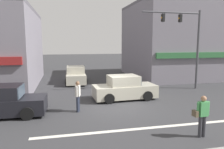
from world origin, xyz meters
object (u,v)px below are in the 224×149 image
at_px(utility_pole_far_right, 172,39).
at_px(sedan_crossing_rightbound, 124,89).
at_px(sedan_parked_curbside, 76,75).
at_px(pedestrian_mid_crossing, 78,94).
at_px(sedan_crossing_leftbound, 3,102).
at_px(pedestrian_foreground_with_bag, 202,114).
at_px(traffic_light_mast, 188,37).

relative_size(utility_pole_far_right, sedan_crossing_rightbound, 1.89).
distance_m(utility_pole_far_right, sedan_parked_curbside, 10.12).
bearing_deg(pedestrian_mid_crossing, sedan_crossing_rightbound, 32.21).
bearing_deg(pedestrian_mid_crossing, utility_pole_far_right, 40.74).
bearing_deg(sedan_crossing_rightbound, pedestrian_mid_crossing, -147.79).
relative_size(sedan_crossing_leftbound, pedestrian_foreground_with_bag, 2.50).
bearing_deg(sedan_parked_curbside, traffic_light_mast, -28.85).
relative_size(utility_pole_far_right, pedestrian_mid_crossing, 4.71).
relative_size(traffic_light_mast, sedan_crossing_rightbound, 1.49).
distance_m(pedestrian_foreground_with_bag, pedestrian_mid_crossing, 6.25).
height_order(sedan_crossing_rightbound, pedestrian_mid_crossing, pedestrian_mid_crossing).
xyz_separation_m(sedan_parked_curbside, sedan_crossing_rightbound, (2.77, -6.63, 0.00)).
bearing_deg(sedan_parked_curbside, utility_pole_far_right, -0.32).
bearing_deg(sedan_crossing_rightbound, sedan_crossing_leftbound, -164.68).
bearing_deg(traffic_light_mast, sedan_crossing_rightbound, -160.76).
bearing_deg(sedan_crossing_leftbound, pedestrian_foreground_with_bag, -28.37).
xyz_separation_m(traffic_light_mast, sedan_parked_curbside, (-8.44, 4.65, -3.46)).
bearing_deg(sedan_crossing_rightbound, utility_pole_far_right, 44.13).
bearing_deg(sedan_crossing_rightbound, pedestrian_foreground_with_bag, -78.19).
bearing_deg(pedestrian_mid_crossing, sedan_crossing_leftbound, 178.28).
relative_size(utility_pole_far_right, pedestrian_foreground_with_bag, 4.71).
bearing_deg(sedan_parked_curbside, pedestrian_foreground_with_bag, -72.49).
distance_m(utility_pole_far_right, pedestrian_foreground_with_bag, 14.36).
relative_size(sedan_parked_curbside, sedan_crossing_rightbound, 1.00).
relative_size(sedan_crossing_leftbound, sedan_crossing_rightbound, 1.00).
xyz_separation_m(sedan_crossing_rightbound, pedestrian_foreground_with_bag, (1.32, -6.34, 0.24)).
bearing_deg(sedan_parked_curbside, sedan_crossing_rightbound, -67.35).
bearing_deg(utility_pole_far_right, sedan_parked_curbside, 179.68).
bearing_deg(utility_pole_far_right, pedestrian_foreground_with_bag, -112.89).
relative_size(sedan_parked_curbside, pedestrian_mid_crossing, 2.49).
bearing_deg(pedestrian_foreground_with_bag, utility_pole_far_right, 67.11).
xyz_separation_m(sedan_parked_curbside, sedan_crossing_leftbound, (-4.14, -8.52, 0.00)).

